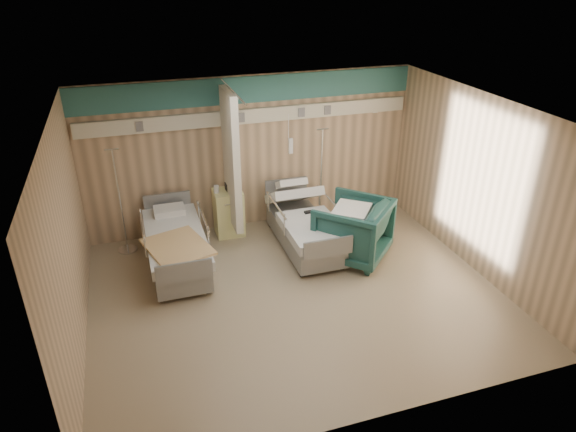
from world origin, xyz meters
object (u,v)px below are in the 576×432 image
at_px(bedside_cabinet, 229,212).
at_px(iv_stand_right, 320,203).
at_px(visitor_armchair, 353,230).
at_px(bed_left, 177,251).
at_px(iv_stand_left, 125,231).
at_px(bed_right, 305,231).

xyz_separation_m(bedside_cabinet, iv_stand_right, (1.77, -0.03, -0.05)).
bearing_deg(bedside_cabinet, visitor_armchair, -38.81).
bearing_deg(bed_left, iv_stand_right, 17.10).
distance_m(bed_left, iv_stand_left, 1.14).
xyz_separation_m(bed_left, visitor_armchair, (2.85, -0.55, 0.20)).
xyz_separation_m(bed_right, bedside_cabinet, (-1.15, 0.90, 0.11)).
distance_m(visitor_armchair, iv_stand_left, 3.88).
bearing_deg(visitor_armchair, iv_stand_left, -65.47).
distance_m(bed_right, iv_stand_right, 1.07).
bearing_deg(iv_stand_right, bed_left, -162.90).
bearing_deg(bed_right, bed_left, 180.00).
height_order(bed_left, visitor_armchair, visitor_armchair).
bearing_deg(bed_left, bedside_cabinet, 40.60).
bearing_deg(bedside_cabinet, iv_stand_right, -1.02).
distance_m(bed_right, bed_left, 2.20).
height_order(bed_left, bedside_cabinet, bedside_cabinet).
relative_size(bed_right, bed_left, 1.00).
relative_size(bedside_cabinet, iv_stand_left, 0.46).
relative_size(visitor_armchair, iv_stand_left, 0.60).
distance_m(bed_left, bedside_cabinet, 1.39).
xyz_separation_m(bedside_cabinet, visitor_armchair, (1.80, -1.45, 0.09)).
xyz_separation_m(bed_right, bed_left, (-2.20, 0.00, 0.00)).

